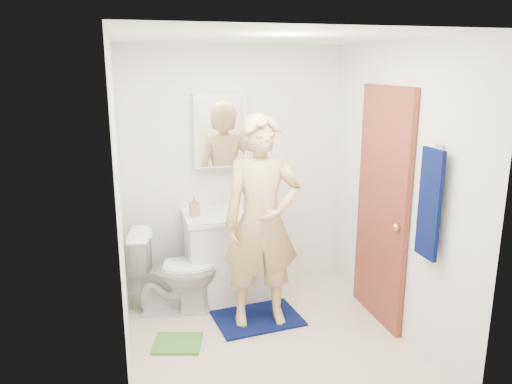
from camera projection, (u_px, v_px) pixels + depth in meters
floor at (267, 341)px, 4.13m from camera, size 2.20×2.40×0.02m
ceiling at (269, 36)px, 3.53m from camera, size 2.20×2.40×0.02m
wall_back at (234, 169)px, 4.96m from camera, size 2.20×0.02×2.40m
wall_front at (331, 257)px, 2.70m from camera, size 2.20×0.02×2.40m
wall_left at (119, 211)px, 3.55m from camera, size 0.02×2.40×2.40m
wall_right at (397, 191)px, 4.11m from camera, size 0.02×2.40×2.40m
vanity_cabinet at (226, 257)px, 4.85m from camera, size 0.75×0.55×0.80m
countertop at (226, 215)px, 4.74m from camera, size 0.79×0.59×0.05m
sink_basin at (226, 213)px, 4.74m from camera, size 0.40×0.40×0.03m
faucet at (222, 201)px, 4.89m from camera, size 0.03×0.03×0.12m
medicine_cabinet at (220, 131)px, 4.76m from camera, size 0.50×0.12×0.70m
mirror_panel at (221, 132)px, 4.70m from camera, size 0.46×0.01×0.66m
door at (382, 207)px, 4.28m from camera, size 0.05×0.80×2.05m
door_knob at (397, 227)px, 3.99m from camera, size 0.07×0.07×0.07m
towel at (430, 204)px, 3.54m from camera, size 0.03×0.24×0.80m
towel_hook at (440, 145)px, 3.45m from camera, size 0.06×0.02×0.02m
toilet at (174, 271)px, 4.55m from camera, size 0.82×0.56×0.78m
bath_mat at (258, 318)px, 4.46m from camera, size 0.79×0.60×0.02m
green_rug at (178, 343)px, 4.06m from camera, size 0.45×0.41×0.02m
soap_dispenser at (194, 206)px, 4.61m from camera, size 0.10×0.10×0.18m
toothbrush_cup at (251, 203)px, 4.88m from camera, size 0.14×0.14×0.10m
man at (262, 222)px, 4.18m from camera, size 0.69×0.48×1.81m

